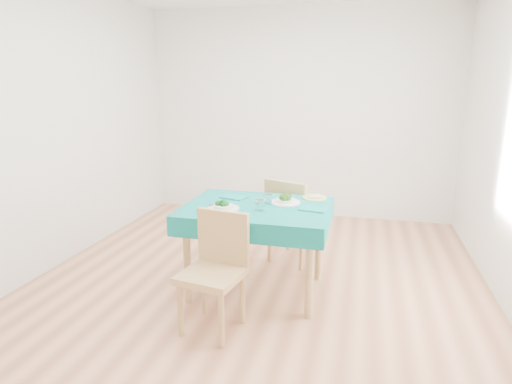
% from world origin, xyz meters
% --- Properties ---
extents(room_shell, '(4.02, 4.52, 2.73)m').
position_xyz_m(room_shell, '(0.00, 0.00, 1.35)').
color(room_shell, '#A86846').
rests_on(room_shell, ground).
extents(table, '(1.18, 0.90, 0.76)m').
position_xyz_m(table, '(0.03, -0.10, 0.38)').
color(table, '#096B67').
rests_on(table, ground).
extents(chair_near, '(0.48, 0.51, 1.02)m').
position_xyz_m(chair_near, '(-0.13, -0.77, 0.51)').
color(chair_near, '#AC8551').
rests_on(chair_near, ground).
extents(chair_far, '(0.59, 0.61, 1.11)m').
position_xyz_m(chair_far, '(0.24, 0.65, 0.55)').
color(chair_far, '#AC8551').
rests_on(chair_far, ground).
extents(bowl_near, '(0.25, 0.25, 0.08)m').
position_xyz_m(bowl_near, '(-0.20, -0.26, 0.80)').
color(bowl_near, white).
rests_on(bowl_near, table).
extents(bowl_far, '(0.26, 0.26, 0.08)m').
position_xyz_m(bowl_far, '(0.25, 0.04, 0.80)').
color(bowl_far, white).
rests_on(bowl_far, table).
extents(fork_near, '(0.07, 0.20, 0.00)m').
position_xyz_m(fork_near, '(-0.32, -0.27, 0.76)').
color(fork_near, silver).
rests_on(fork_near, table).
extents(knife_near, '(0.06, 0.19, 0.00)m').
position_xyz_m(knife_near, '(-0.14, -0.24, 0.76)').
color(knife_near, silver).
rests_on(knife_near, table).
extents(fork_far, '(0.08, 0.19, 0.00)m').
position_xyz_m(fork_far, '(0.01, 0.09, 0.76)').
color(fork_far, silver).
rests_on(fork_far, table).
extents(knife_far, '(0.09, 0.22, 0.00)m').
position_xyz_m(knife_far, '(0.57, -0.06, 0.76)').
color(knife_far, silver).
rests_on(knife_far, table).
extents(napkin_near, '(0.25, 0.20, 0.01)m').
position_xyz_m(napkin_near, '(-0.23, 0.10, 0.76)').
color(napkin_near, '#0E7771').
rests_on(napkin_near, table).
extents(napkin_far, '(0.23, 0.18, 0.01)m').
position_xyz_m(napkin_far, '(0.50, -0.10, 0.76)').
color(napkin_far, '#0E7771').
rests_on(napkin_far, table).
extents(tumbler_center, '(0.06, 0.06, 0.08)m').
position_xyz_m(tumbler_center, '(0.11, -0.02, 0.80)').
color(tumbler_center, white).
rests_on(tumbler_center, table).
extents(tumbler_side, '(0.07, 0.07, 0.09)m').
position_xyz_m(tumbler_side, '(0.09, -0.21, 0.80)').
color(tumbler_side, white).
rests_on(tumbler_side, table).
extents(side_plate, '(0.22, 0.22, 0.01)m').
position_xyz_m(side_plate, '(0.47, 0.26, 0.76)').
color(side_plate, '#CAD568').
rests_on(side_plate, table).
extents(bread_slice, '(0.13, 0.13, 0.02)m').
position_xyz_m(bread_slice, '(0.47, 0.26, 0.78)').
color(bread_slice, beige).
rests_on(bread_slice, side_plate).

